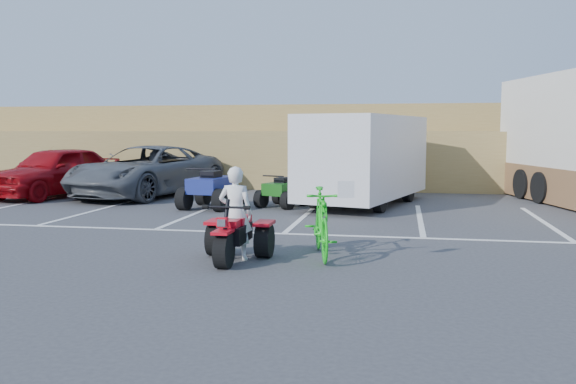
% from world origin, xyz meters
% --- Properties ---
extents(ground, '(100.00, 100.00, 0.00)m').
position_xyz_m(ground, '(0.00, 0.00, 0.00)').
color(ground, '#3A3A3D').
rests_on(ground, ground).
extents(parking_stripes, '(28.00, 5.16, 0.01)m').
position_xyz_m(parking_stripes, '(0.87, 4.07, 0.00)').
color(parking_stripes, white).
rests_on(parking_stripes, ground).
extents(grass_embankment, '(40.00, 8.50, 3.10)m').
position_xyz_m(grass_embankment, '(0.00, 15.48, 1.42)').
color(grass_embankment, olive).
rests_on(grass_embankment, ground).
extents(red_trike_atv, '(1.08, 1.44, 0.93)m').
position_xyz_m(red_trike_atv, '(-0.29, -0.24, 0.00)').
color(red_trike_atv, red).
rests_on(red_trike_atv, ground).
extents(rider, '(0.54, 0.36, 1.48)m').
position_xyz_m(rider, '(-0.28, -0.09, 0.74)').
color(rider, white).
rests_on(rider, ground).
extents(green_dirt_bike, '(0.93, 1.94, 1.12)m').
position_xyz_m(green_dirt_bike, '(1.02, 0.35, 0.56)').
color(green_dirt_bike, '#14BF19').
rests_on(green_dirt_bike, ground).
extents(grey_pickup, '(3.85, 6.08, 1.57)m').
position_xyz_m(grey_pickup, '(-5.53, 8.44, 0.78)').
color(grey_pickup, '#4F5257').
rests_on(grey_pickup, ground).
extents(red_car, '(2.91, 4.89, 1.56)m').
position_xyz_m(red_car, '(-8.25, 7.83, 0.78)').
color(red_car, '#9C080E').
rests_on(red_car, ground).
extents(cargo_trailer, '(3.42, 5.58, 2.43)m').
position_xyz_m(cargo_trailer, '(1.26, 7.41, 1.31)').
color(cargo_trailer, silver).
rests_on(cargo_trailer, ground).
extents(quad_atv_blue, '(1.46, 1.83, 1.10)m').
position_xyz_m(quad_atv_blue, '(-2.63, 5.95, 0.00)').
color(quad_atv_blue, navy).
rests_on(quad_atv_blue, ground).
extents(quad_atv_green, '(1.41, 1.62, 0.88)m').
position_xyz_m(quad_atv_green, '(-0.85, 6.61, 0.00)').
color(quad_atv_green, '#145313').
rests_on(quad_atv_green, ground).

